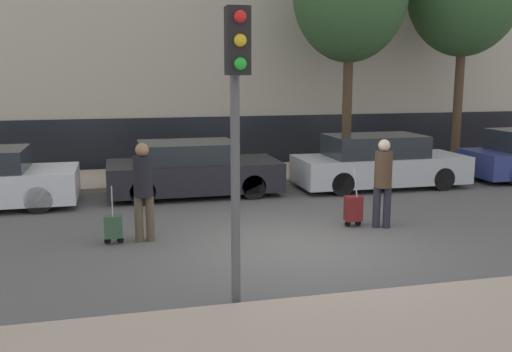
{
  "coord_description": "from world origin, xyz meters",
  "views": [
    {
      "loc": [
        -3.02,
        -9.21,
        3.01
      ],
      "look_at": [
        -0.28,
        1.8,
        0.95
      ],
      "focal_mm": 40.0,
      "sensor_mm": 36.0,
      "label": 1
    }
  ],
  "objects_px": {
    "parked_car_1": "(192,170)",
    "parked_car_2": "(379,163)",
    "pedestrian_left": "(143,186)",
    "traffic_light": "(237,99)",
    "parked_bicycle": "(401,153)",
    "trolley_right": "(353,209)",
    "trolley_left": "(113,227)",
    "pedestrian_right": "(383,178)"
  },
  "relations": [
    {
      "from": "parked_car_1",
      "to": "parked_car_2",
      "type": "xyz_separation_m",
      "value": [
        4.92,
        -0.26,
        0.02
      ]
    },
    {
      "from": "pedestrian_left",
      "to": "traffic_light",
      "type": "bearing_deg",
      "value": -74.69
    },
    {
      "from": "parked_car_2",
      "to": "parked_bicycle",
      "type": "bearing_deg",
      "value": 52.35
    },
    {
      "from": "trolley_right",
      "to": "parked_bicycle",
      "type": "distance_m",
      "value": 7.63
    },
    {
      "from": "trolley_left",
      "to": "pedestrian_right",
      "type": "bearing_deg",
      "value": -1.78
    },
    {
      "from": "parked_bicycle",
      "to": "trolley_right",
      "type": "bearing_deg",
      "value": -124.88
    },
    {
      "from": "trolley_left",
      "to": "trolley_right",
      "type": "bearing_deg",
      "value": 0.63
    },
    {
      "from": "parked_car_1",
      "to": "pedestrian_left",
      "type": "relative_size",
      "value": 2.36
    },
    {
      "from": "pedestrian_left",
      "to": "pedestrian_right",
      "type": "distance_m",
      "value": 4.58
    },
    {
      "from": "parked_car_2",
      "to": "trolley_left",
      "type": "distance_m",
      "value": 7.73
    },
    {
      "from": "trolley_left",
      "to": "parked_car_2",
      "type": "bearing_deg",
      "value": 27.42
    },
    {
      "from": "parked_car_2",
      "to": "trolley_right",
      "type": "distance_m",
      "value": 4.17
    },
    {
      "from": "parked_car_1",
      "to": "trolley_right",
      "type": "relative_size",
      "value": 3.67
    },
    {
      "from": "pedestrian_left",
      "to": "trolley_left",
      "type": "height_order",
      "value": "pedestrian_left"
    },
    {
      "from": "parked_bicycle",
      "to": "parked_car_1",
      "type": "bearing_deg",
      "value": -160.49
    },
    {
      "from": "traffic_light",
      "to": "trolley_left",
      "type": "bearing_deg",
      "value": 115.46
    },
    {
      "from": "trolley_right",
      "to": "parked_bicycle",
      "type": "relative_size",
      "value": 0.65
    },
    {
      "from": "trolley_right",
      "to": "traffic_light",
      "type": "xyz_separation_m",
      "value": [
        -3.05,
        -3.33,
        2.33
      ]
    },
    {
      "from": "pedestrian_left",
      "to": "parked_bicycle",
      "type": "bearing_deg",
      "value": 35.01
    },
    {
      "from": "parked_car_2",
      "to": "pedestrian_right",
      "type": "height_order",
      "value": "pedestrian_right"
    },
    {
      "from": "trolley_left",
      "to": "traffic_light",
      "type": "relative_size",
      "value": 0.28
    },
    {
      "from": "trolley_right",
      "to": "parked_car_1",
      "type": "bearing_deg",
      "value": 125.53
    },
    {
      "from": "pedestrian_left",
      "to": "traffic_light",
      "type": "relative_size",
      "value": 0.47
    },
    {
      "from": "trolley_right",
      "to": "traffic_light",
      "type": "relative_size",
      "value": 0.3
    },
    {
      "from": "parked_car_1",
      "to": "pedestrian_right",
      "type": "distance_m",
      "value": 5.11
    },
    {
      "from": "parked_bicycle",
      "to": "pedestrian_right",
      "type": "bearing_deg",
      "value": -120.79
    },
    {
      "from": "pedestrian_left",
      "to": "parked_bicycle",
      "type": "xyz_separation_m",
      "value": [
        8.43,
        6.29,
        -0.53
      ]
    },
    {
      "from": "parked_car_2",
      "to": "pedestrian_right",
      "type": "bearing_deg",
      "value": -114.96
    },
    {
      "from": "trolley_left",
      "to": "pedestrian_right",
      "type": "height_order",
      "value": "pedestrian_right"
    },
    {
      "from": "parked_car_1",
      "to": "trolley_left",
      "type": "relative_size",
      "value": 4.01
    },
    {
      "from": "pedestrian_left",
      "to": "parked_bicycle",
      "type": "height_order",
      "value": "pedestrian_left"
    },
    {
      "from": "trolley_right",
      "to": "parked_bicycle",
      "type": "height_order",
      "value": "trolley_right"
    },
    {
      "from": "pedestrian_right",
      "to": "parked_bicycle",
      "type": "distance_m",
      "value": 7.54
    },
    {
      "from": "parked_bicycle",
      "to": "pedestrian_left",
      "type": "bearing_deg",
      "value": -143.26
    },
    {
      "from": "trolley_right",
      "to": "parked_car_2",
      "type": "bearing_deg",
      "value": 57.44
    },
    {
      "from": "parked_bicycle",
      "to": "trolley_left",
      "type": "bearing_deg",
      "value": -144.9
    },
    {
      "from": "pedestrian_left",
      "to": "trolley_right",
      "type": "xyz_separation_m",
      "value": [
        4.07,
        0.03,
        -0.66
      ]
    },
    {
      "from": "parked_car_2",
      "to": "traffic_light",
      "type": "height_order",
      "value": "traffic_light"
    },
    {
      "from": "pedestrian_left",
      "to": "trolley_right",
      "type": "distance_m",
      "value": 4.12
    },
    {
      "from": "traffic_light",
      "to": "parked_bicycle",
      "type": "relative_size",
      "value": 2.13
    },
    {
      "from": "pedestrian_right",
      "to": "traffic_light",
      "type": "xyz_separation_m",
      "value": [
        -3.56,
        -3.12,
        1.7
      ]
    },
    {
      "from": "parked_car_1",
      "to": "pedestrian_right",
      "type": "relative_size",
      "value": 2.41
    }
  ]
}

